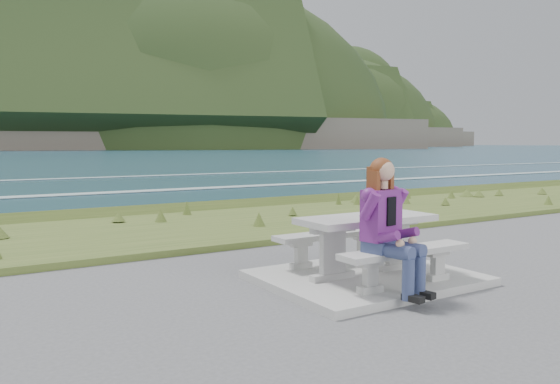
{
  "coord_description": "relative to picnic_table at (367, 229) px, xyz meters",
  "views": [
    {
      "loc": [
        -4.55,
        -5.29,
        1.78
      ],
      "look_at": [
        -0.56,
        1.2,
        1.09
      ],
      "focal_mm": 35.0,
      "sensor_mm": 36.0,
      "label": 1
    }
  ],
  "objects": [
    {
      "name": "grass_verge",
      "position": [
        -0.0,
        5.0,
        -0.68
      ],
      "size": [
        160.0,
        4.5,
        0.22
      ],
      "primitive_type": "cube",
      "color": "#3B5520",
      "rests_on": "ground"
    },
    {
      "name": "shore_drop",
      "position": [
        -0.0,
        7.9,
        -0.68
      ],
      "size": [
        160.0,
        0.8,
        2.2
      ],
      "primitive_type": "cube",
      "color": "brown",
      "rests_on": "ground"
    },
    {
      "name": "headland_range",
      "position": [
        190.36,
        398.35,
        9.24
      ],
      "size": [
        729.83,
        363.95,
        194.66
      ],
      "color": "brown",
      "rests_on": "ground"
    },
    {
      "name": "ocean",
      "position": [
        -0.0,
        25.09,
        -2.42
      ],
      "size": [
        1600.0,
        1600.0,
        0.09
      ],
      "color": "navy",
      "rests_on": "ground"
    },
    {
      "name": "picnic_table",
      "position": [
        0.0,
        0.0,
        0.0
      ],
      "size": [
        1.8,
        0.75,
        0.75
      ],
      "color": "#9F9E9A",
      "rests_on": "concrete_slab"
    },
    {
      "name": "concrete_slab",
      "position": [
        -0.0,
        0.0,
        -0.63
      ],
      "size": [
        2.6,
        2.1,
        0.1
      ],
      "primitive_type": "cube",
      "color": "#9F9E9A",
      "rests_on": "ground"
    },
    {
      "name": "bench_landward",
      "position": [
        0.0,
        -0.7,
        -0.23
      ],
      "size": [
        1.8,
        0.35,
        0.45
      ],
      "color": "#9F9E9A",
      "rests_on": "concrete_slab"
    },
    {
      "name": "bench_seaward",
      "position": [
        0.0,
        0.7,
        -0.23
      ],
      "size": [
        1.8,
        0.35,
        0.45
      ],
      "color": "#9F9E9A",
      "rests_on": "concrete_slab"
    },
    {
      "name": "seated_woman",
      "position": [
        -0.34,
        -0.84,
        -0.03
      ],
      "size": [
        0.57,
        0.84,
        1.52
      ],
      "rotation": [
        0.0,
        0.0,
        0.19
      ],
      "color": "navy",
      "rests_on": "concrete_slab"
    }
  ]
}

